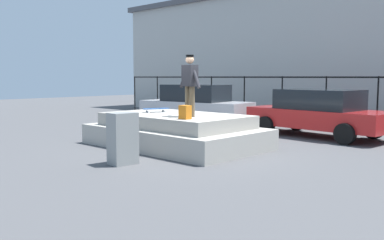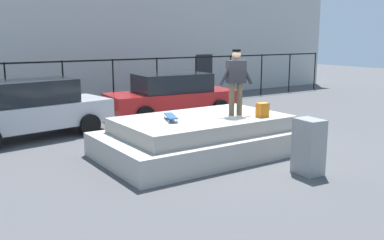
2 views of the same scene
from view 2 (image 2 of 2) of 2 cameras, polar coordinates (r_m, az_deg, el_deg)
ground_plane at (r=11.24m, az=5.11°, el=-3.78°), size 60.00×60.00×0.00m
concrete_ledge at (r=10.61m, az=1.36°, el=-2.27°), size 5.00×2.99×0.93m
skateboarder at (r=10.68m, az=5.91°, el=5.68°), size 0.93×0.33×1.64m
skateboard at (r=10.06m, az=-2.86°, el=0.52°), size 0.46×0.82×0.12m
backpack at (r=10.62m, az=9.41°, el=1.34°), size 0.29×0.21×0.35m
car_silver_sedan_near at (r=13.05m, az=-20.98°, el=1.44°), size 4.78×2.45×1.68m
car_red_sedan_mid at (r=15.47m, az=-2.65°, el=3.41°), size 4.86×2.33×1.57m
utility_box at (r=9.35m, az=15.33°, el=-3.45°), size 0.50×0.64×1.18m
fence_row at (r=17.30m, az=-10.51°, el=5.91°), size 24.06×0.06×2.01m
warehouse_building at (r=22.54m, az=-16.60°, el=11.49°), size 29.33×8.08×6.42m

